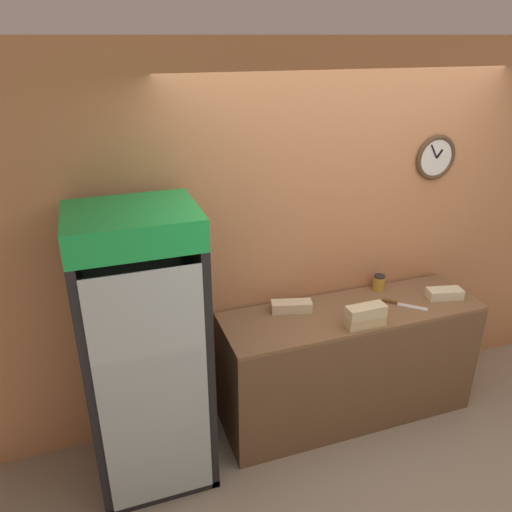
% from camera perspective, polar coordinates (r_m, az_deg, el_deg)
% --- Properties ---
extents(ground_plane, '(14.00, 14.00, 0.00)m').
position_cam_1_polar(ground_plane, '(3.67, 16.82, -24.75)').
color(ground_plane, gray).
extents(wall_back, '(5.20, 0.09, 2.70)m').
position_cam_1_polar(wall_back, '(3.70, 9.06, 2.33)').
color(wall_back, tan).
rests_on(wall_back, ground_plane).
extents(prep_counter, '(1.89, 0.57, 0.91)m').
position_cam_1_polar(prep_counter, '(3.87, 10.47, -11.92)').
color(prep_counter, brown).
rests_on(prep_counter, ground_plane).
extents(beverage_cooler, '(0.72, 0.67, 1.85)m').
position_cam_1_polar(beverage_cooler, '(3.17, -12.83, -8.84)').
color(beverage_cooler, black).
rests_on(beverage_cooler, ground_plane).
extents(sandwich_stack_bottom, '(0.27, 0.11, 0.08)m').
position_cam_1_polar(sandwich_stack_bottom, '(3.44, 12.34, -7.25)').
color(sandwich_stack_bottom, tan).
rests_on(sandwich_stack_bottom, prep_counter).
extents(sandwich_stack_middle, '(0.27, 0.11, 0.08)m').
position_cam_1_polar(sandwich_stack_middle, '(3.41, 12.46, -6.16)').
color(sandwich_stack_middle, beige).
rests_on(sandwich_stack_middle, sandwich_stack_bottom).
extents(sandwich_flat_left, '(0.30, 0.17, 0.07)m').
position_cam_1_polar(sandwich_flat_left, '(3.54, 4.08, -5.76)').
color(sandwich_flat_left, beige).
rests_on(sandwich_flat_left, prep_counter).
extents(sandwich_flat_right, '(0.27, 0.17, 0.07)m').
position_cam_1_polar(sandwich_flat_right, '(3.96, 20.75, -4.04)').
color(sandwich_flat_right, beige).
rests_on(sandwich_flat_right, prep_counter).
extents(chefs_knife, '(0.26, 0.24, 0.02)m').
position_cam_1_polar(chefs_knife, '(3.78, 15.92, -5.23)').
color(chefs_knife, silver).
rests_on(chefs_knife, prep_counter).
extents(condiment_jar, '(0.09, 0.09, 0.12)m').
position_cam_1_polar(condiment_jar, '(3.93, 13.87, -2.97)').
color(condiment_jar, gold).
rests_on(condiment_jar, prep_counter).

